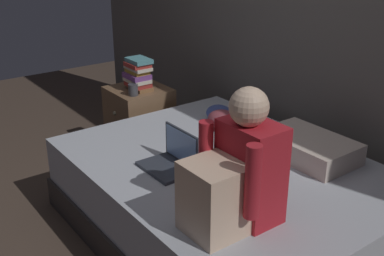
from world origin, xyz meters
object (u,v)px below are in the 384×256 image
(bed, at_px, (225,200))
(clothes_pile, at_px, (222,118))
(person_sitting, at_px, (236,175))
(laptop, at_px, (172,159))
(book_stack, at_px, (138,74))
(nightstand, at_px, (140,122))
(mug, at_px, (133,90))
(pillow, at_px, (308,147))

(bed, bearing_deg, clothes_pile, 142.95)
(person_sitting, distance_m, laptop, 0.67)
(book_stack, distance_m, clothes_pile, 0.84)
(nightstand, relative_size, laptop, 1.84)
(mug, bearing_deg, book_stack, 132.43)
(nightstand, bearing_deg, pillow, 10.30)
(bed, xyz_separation_m, laptop, (-0.14, -0.29, 0.31))
(bed, xyz_separation_m, nightstand, (-1.30, 0.17, 0.05))
(book_stack, relative_size, mug, 2.86)
(nightstand, relative_size, mug, 6.53)
(nightstand, xyz_separation_m, laptop, (1.16, -0.46, 0.26))
(book_stack, relative_size, clothes_pile, 0.75)
(nightstand, bearing_deg, laptop, -21.68)
(laptop, distance_m, mug, 1.09)
(person_sitting, distance_m, mug, 1.72)
(laptop, height_order, clothes_pile, laptop)
(book_stack, height_order, clothes_pile, book_stack)
(bed, relative_size, person_sitting, 3.05)
(bed, bearing_deg, book_stack, 173.00)
(book_stack, bearing_deg, person_sitting, -16.57)
(mug, bearing_deg, person_sitting, -14.16)
(laptop, xyz_separation_m, pillow, (0.37, 0.74, 0.01))
(bed, relative_size, mug, 22.22)
(bed, distance_m, mug, 1.23)
(bed, xyz_separation_m, person_sitting, (0.49, -0.37, 0.50))
(mug, bearing_deg, bed, -2.55)
(bed, relative_size, nightstand, 3.40)
(bed, xyz_separation_m, mug, (-1.17, 0.05, 0.39))
(person_sitting, bearing_deg, laptop, 172.92)
(nightstand, height_order, laptop, laptop)
(nightstand, height_order, mug, mug)
(laptop, distance_m, clothes_pile, 0.72)
(bed, distance_m, person_sitting, 0.79)
(nightstand, bearing_deg, bed, -7.54)
(pillow, relative_size, clothes_pile, 1.64)
(person_sitting, relative_size, mug, 7.28)
(person_sitting, xyz_separation_m, book_stack, (-1.76, 0.52, -0.03))
(mug, height_order, clothes_pile, mug)
(person_sitting, height_order, clothes_pile, person_sitting)
(bed, relative_size, laptop, 6.25)
(laptop, relative_size, pillow, 0.57)
(clothes_pile, bearing_deg, book_stack, -166.23)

